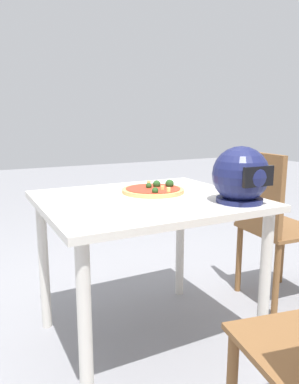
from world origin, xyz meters
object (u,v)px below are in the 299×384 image
Objects in this scene: pizza at (154,190)px; chair_side at (270,220)px; dining_table at (146,218)px; motorcycle_helmet at (241,176)px.

chair_side is at bearing -179.41° from pizza.
pizza is (-0.06, -0.03, 0.12)m from dining_table.
chair_side is at bearing -148.58° from motorcycle_helmet.
chair_side is (-0.77, -0.01, -0.25)m from pizza.
dining_table is 0.47m from motorcycle_helmet.
dining_table is at bearing 30.58° from pizza.
pizza is at bearing -50.03° from motorcycle_helmet.
dining_table is at bearing 2.94° from chair_side.
dining_table is 1.05× the size of chair_side.
dining_table is 3.21× the size of pizza.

